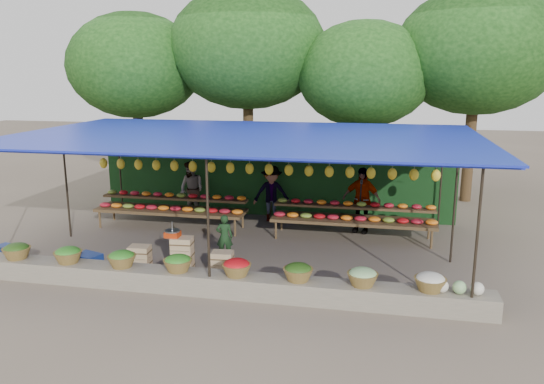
% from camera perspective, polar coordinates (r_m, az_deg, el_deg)
% --- Properties ---
extents(ground, '(60.00, 60.00, 0.00)m').
position_cam_1_polar(ground, '(13.15, -2.72, -6.07)').
color(ground, brown).
rests_on(ground, ground).
extents(stone_curb, '(10.60, 0.55, 0.40)m').
position_cam_1_polar(stone_curb, '(10.61, -6.44, -9.73)').
color(stone_curb, '#676252').
rests_on(stone_curb, ground).
extents(stall_canopy, '(10.80, 6.60, 2.82)m').
position_cam_1_polar(stall_canopy, '(12.61, -2.77, 5.62)').
color(stall_canopy, black).
rests_on(stall_canopy, ground).
extents(produce_baskets, '(8.98, 0.58, 0.34)m').
position_cam_1_polar(produce_baskets, '(10.50, -7.02, -7.84)').
color(produce_baskets, brown).
rests_on(produce_baskets, stone_curb).
extents(netting_backdrop, '(10.60, 0.06, 2.50)m').
position_cam_1_polar(netting_backdrop, '(15.80, 0.05, 1.86)').
color(netting_backdrop, '#163F1A').
rests_on(netting_backdrop, ground).
extents(tree_row, '(16.51, 5.50, 7.12)m').
position_cam_1_polar(tree_row, '(18.33, 3.54, 14.20)').
color(tree_row, '#3E2716').
rests_on(tree_row, ground).
extents(fruit_table_left, '(4.21, 0.95, 0.93)m').
position_cam_1_polar(fruit_table_left, '(14.97, -10.74, -1.51)').
color(fruit_table_left, '#47331C').
rests_on(fruit_table_left, ground).
extents(fruit_table_right, '(4.21, 0.95, 0.93)m').
position_cam_1_polar(fruit_table_right, '(13.90, 8.74, -2.54)').
color(fruit_table_right, '#47331C').
rests_on(fruit_table_right, ground).
extents(crate_counter, '(2.38, 0.37, 0.77)m').
position_cam_1_polar(crate_counter, '(11.75, -9.72, -6.97)').
color(crate_counter, tan).
rests_on(crate_counter, ground).
extents(weighing_scale, '(0.32, 0.32, 0.34)m').
position_cam_1_polar(weighing_scale, '(11.65, -10.65, -4.39)').
color(weighing_scale, red).
rests_on(weighing_scale, crate_counter).
extents(vendor_seated, '(0.42, 0.32, 1.06)m').
position_cam_1_polar(vendor_seated, '(12.31, -5.13, -4.83)').
color(vendor_seated, '#173418').
rests_on(vendor_seated, ground).
extents(customer_left, '(1.00, 0.91, 1.68)m').
position_cam_1_polar(customer_left, '(15.86, -8.62, 0.24)').
color(customer_left, slate).
rests_on(customer_left, ground).
extents(customer_mid, '(1.19, 0.89, 1.63)m').
position_cam_1_polar(customer_mid, '(15.32, -0.06, -0.15)').
color(customer_mid, slate).
rests_on(customer_mid, ground).
extents(customer_right, '(1.12, 0.69, 1.78)m').
position_cam_1_polar(customer_right, '(14.42, 9.60, -0.85)').
color(customer_right, slate).
rests_on(customer_right, ground).
extents(blue_crate_front, '(0.65, 0.55, 0.33)m').
position_cam_1_polar(blue_crate_front, '(12.48, -19.16, -7.03)').
color(blue_crate_front, navy).
rests_on(blue_crate_front, ground).
extents(blue_crate_back, '(0.53, 0.44, 0.28)m').
position_cam_1_polar(blue_crate_back, '(13.99, -26.65, -5.69)').
color(blue_crate_back, navy).
rests_on(blue_crate_back, ground).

